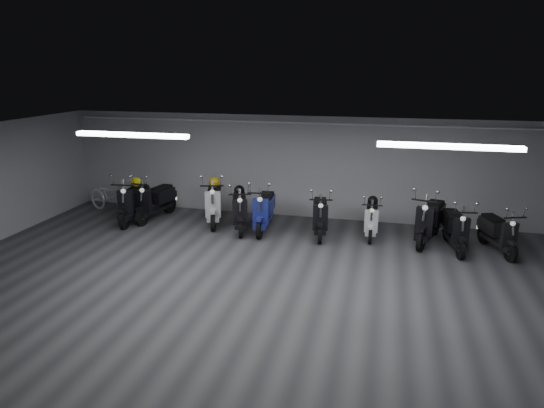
% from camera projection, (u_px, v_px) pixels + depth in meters
% --- Properties ---
extents(floor, '(14.00, 10.00, 0.01)m').
position_uv_depth(floor, '(265.00, 299.00, 8.59)').
color(floor, '#38383A').
rests_on(floor, ground).
extents(ceiling, '(14.00, 10.00, 0.01)m').
position_uv_depth(ceiling, '(264.00, 145.00, 7.80)').
color(ceiling, slate).
rests_on(ceiling, ground).
extents(back_wall, '(14.00, 0.01, 2.80)m').
position_uv_depth(back_wall, '(311.00, 168.00, 12.87)').
color(back_wall, '#9E9DA0').
rests_on(back_wall, ground).
extents(fluor_strip_left, '(2.40, 0.18, 0.08)m').
position_uv_depth(fluor_strip_left, '(132.00, 135.00, 9.44)').
color(fluor_strip_left, white).
rests_on(fluor_strip_left, ceiling).
extents(fluor_strip_right, '(2.40, 0.18, 0.08)m').
position_uv_depth(fluor_strip_right, '(449.00, 146.00, 8.08)').
color(fluor_strip_right, white).
rests_on(fluor_strip_right, ceiling).
extents(conduit, '(13.60, 0.05, 0.05)m').
position_uv_depth(conduit, '(311.00, 123.00, 12.45)').
color(conduit, white).
rests_on(conduit, back_wall).
extents(scooter_0, '(0.86, 2.01, 1.45)m').
position_uv_depth(scooter_0, '(133.00, 196.00, 12.67)').
color(scooter_0, black).
rests_on(scooter_0, floor).
extents(scooter_1, '(0.92, 1.94, 1.39)m').
position_uv_depth(scooter_1, '(155.00, 195.00, 12.86)').
color(scooter_1, black).
rests_on(scooter_1, floor).
extents(scooter_2, '(1.21, 2.09, 1.47)m').
position_uv_depth(scooter_2, '(214.00, 197.00, 12.54)').
color(scooter_2, silver).
rests_on(scooter_2, floor).
extents(scooter_3, '(1.15, 1.93, 1.36)m').
position_uv_depth(scooter_3, '(240.00, 204.00, 12.04)').
color(scooter_3, black).
rests_on(scooter_3, floor).
extents(scooter_4, '(0.78, 1.96, 1.43)m').
position_uv_depth(scooter_4, '(264.00, 204.00, 11.97)').
color(scooter_4, navy).
rests_on(scooter_4, floor).
extents(scooter_5, '(0.86, 1.86, 1.33)m').
position_uv_depth(scooter_5, '(320.00, 209.00, 11.65)').
color(scooter_5, black).
rests_on(scooter_5, floor).
extents(scooter_6, '(0.54, 1.59, 1.18)m').
position_uv_depth(scooter_6, '(372.00, 214.00, 11.56)').
color(scooter_6, silver).
rests_on(scooter_6, floor).
extents(scooter_7, '(1.25, 2.09, 1.48)m').
position_uv_depth(scooter_7, '(430.00, 213.00, 11.12)').
color(scooter_7, black).
rests_on(scooter_7, floor).
extents(scooter_8, '(0.81, 1.83, 1.32)m').
position_uv_depth(scooter_8, '(456.00, 222.00, 10.72)').
color(scooter_8, black).
rests_on(scooter_8, floor).
extents(scooter_9, '(1.06, 1.75, 1.23)m').
position_uv_depth(scooter_9, '(499.00, 226.00, 10.56)').
color(scooter_9, black).
rests_on(scooter_9, floor).
extents(bicycle, '(1.94, 1.26, 1.18)m').
position_uv_depth(bicycle, '(110.00, 193.00, 13.47)').
color(bicycle, white).
rests_on(bicycle, floor).
extents(helmet_0, '(0.27, 0.27, 0.27)m').
position_uv_depth(helmet_0, '(239.00, 190.00, 12.19)').
color(helmet_0, black).
rests_on(helmet_0, scooter_3).
extents(helmet_1, '(0.29, 0.29, 0.29)m').
position_uv_depth(helmet_1, '(214.00, 182.00, 12.71)').
color(helmet_1, '#C6990B').
rests_on(helmet_1, scooter_2).
extents(helmet_2, '(0.27, 0.27, 0.27)m').
position_uv_depth(helmet_2, '(136.00, 182.00, 12.84)').
color(helmet_2, '#D6CD0C').
rests_on(helmet_2, scooter_0).
extents(helmet_3, '(0.26, 0.26, 0.26)m').
position_uv_depth(helmet_3, '(373.00, 201.00, 11.69)').
color(helmet_3, black).
rests_on(helmet_3, scooter_6).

